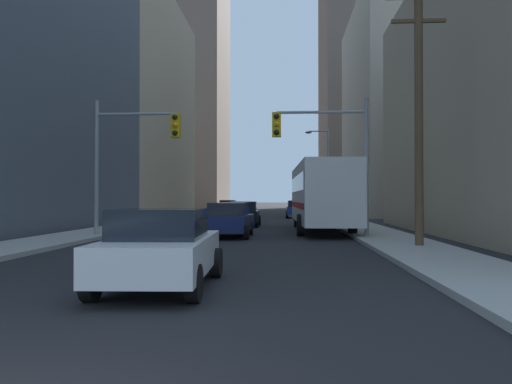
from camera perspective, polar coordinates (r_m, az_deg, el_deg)
sidewalk_left at (r=53.94m, az=-6.34°, el=-2.44°), size 2.70×160.00×0.15m
sidewalk_right at (r=53.35m, az=7.80°, el=-2.45°), size 2.70×160.00×0.15m
city_bus at (r=26.56m, az=7.29°, el=-0.24°), size 2.87×11.57×3.40m
sedan_white at (r=9.95m, az=-10.53°, el=-6.15°), size 1.96×4.26×1.52m
sedan_navy at (r=22.56m, az=-3.04°, el=-3.10°), size 1.95×4.26×1.52m
sedan_black at (r=31.05m, az=-1.39°, el=-2.44°), size 1.95×4.24×1.52m
sedan_blue at (r=44.66m, az=4.59°, el=-1.91°), size 1.95×4.22×1.52m
sedan_grey at (r=54.25m, az=-3.13°, el=-1.70°), size 1.95×4.20×1.52m
traffic_signal_near_left at (r=22.98m, az=-13.61°, el=5.13°), size 3.79×0.44×6.00m
traffic_signal_near_right at (r=22.07m, az=7.70°, el=5.39°), size 4.10×0.44×6.00m
utility_pole_right at (r=18.15m, az=17.71°, el=9.11°), size 2.20×0.28×9.07m
street_lamp_right at (r=42.83m, az=7.65°, el=3.02°), size 1.98×0.32×7.50m
building_left_mid_office at (r=55.57m, az=-21.64°, el=9.28°), size 23.12×29.96×22.61m
building_left_far_tower at (r=100.56m, az=-8.35°, el=12.91°), size 16.50×20.71×50.73m
building_right_mid_block at (r=56.69m, az=22.51°, el=8.35°), size 22.95×20.92×21.16m
building_right_far_highrise at (r=98.61m, az=14.91°, el=18.58°), size 24.45×22.94×68.46m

